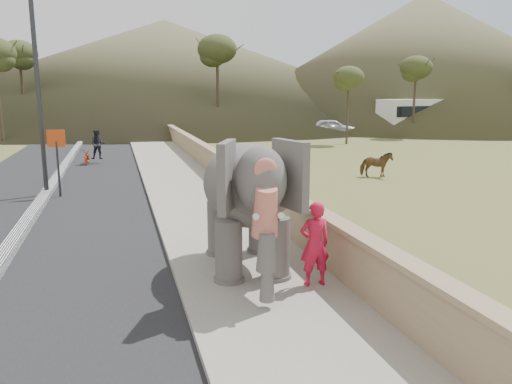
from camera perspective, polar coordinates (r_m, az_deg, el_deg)
ground at (r=7.56m, az=5.75°, el=-17.85°), size 160.00×160.00×0.00m
road at (r=16.73m, az=-23.97°, el=-2.33°), size 7.00×120.00×0.03m
median at (r=16.71m, az=-23.99°, el=-2.01°), size 0.35×120.00×0.22m
walkway at (r=16.70m, az=-6.79°, el=-1.23°), size 3.00×120.00×0.15m
parapet at (r=16.93m, az=-1.31°, el=0.66°), size 0.30×120.00×1.10m
lamppost at (r=19.27m, az=-22.96°, el=14.00°), size 1.76×0.36×8.00m
signboard at (r=18.91m, az=-21.79°, el=4.32°), size 0.60×0.08×2.40m
cow at (r=22.55m, az=13.56°, el=3.07°), size 1.48×1.00×1.14m
distant_car at (r=44.23m, az=8.71°, el=7.33°), size 4.53×2.77×1.44m
bus_white at (r=48.35m, az=19.54°, el=8.13°), size 11.26×4.32×3.10m
bus_orange at (r=52.11m, az=24.92°, el=7.92°), size 11.09×2.95×3.10m
hill_right at (r=69.83m, az=18.41°, el=14.28°), size 56.00×56.00×16.00m
hill_far at (r=76.56m, az=-10.32°, el=13.60°), size 80.00×80.00×14.00m
elephant_and_man at (r=10.11m, az=-1.06°, el=-1.25°), size 2.33×3.84×2.67m
motorcyclist at (r=27.33m, az=-18.18°, el=4.52°), size 1.25×1.60×1.81m
trees at (r=36.27m, az=-10.02°, el=11.33°), size 46.69×41.14×8.78m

